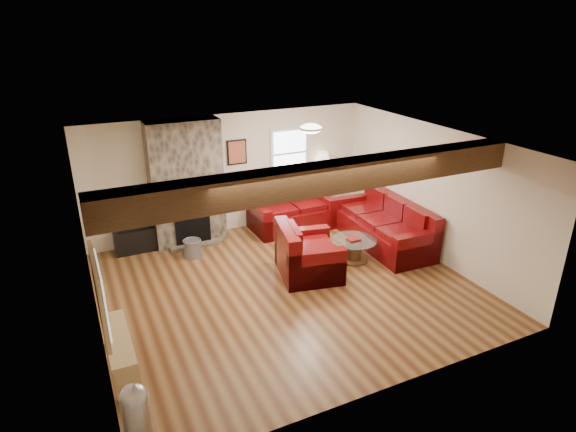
% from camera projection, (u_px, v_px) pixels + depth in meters
% --- Properties ---
extents(room, '(8.00, 8.00, 8.00)m').
position_uv_depth(room, '(286.00, 219.00, 7.75)').
color(room, '#5B3218').
rests_on(room, ground).
extents(floor, '(6.00, 6.00, 0.00)m').
position_uv_depth(floor, '(287.00, 286.00, 8.22)').
color(floor, '#5B3218').
rests_on(floor, ground).
extents(oak_beam, '(6.00, 0.36, 0.38)m').
position_uv_depth(oak_beam, '(327.00, 178.00, 6.31)').
color(oak_beam, black).
rests_on(oak_beam, room).
extents(chimney_breast, '(1.40, 0.67, 2.50)m').
position_uv_depth(chimney_breast, '(187.00, 185.00, 9.45)').
color(chimney_breast, '#353029').
rests_on(chimney_breast, floor).
extents(back_window, '(0.90, 0.08, 1.10)m').
position_uv_depth(back_window, '(289.00, 153.00, 10.44)').
color(back_window, silver).
rests_on(back_window, room).
extents(hatch_window, '(0.08, 1.00, 0.90)m').
position_uv_depth(hatch_window, '(100.00, 294.00, 5.25)').
color(hatch_window, tan).
rests_on(hatch_window, room).
extents(ceiling_dome, '(0.40, 0.40, 0.18)m').
position_uv_depth(ceiling_dome, '(311.00, 130.00, 8.41)').
color(ceiling_dome, white).
rests_on(ceiling_dome, room).
extents(artwork_back, '(0.42, 0.06, 0.52)m').
position_uv_depth(artwork_back, '(237.00, 152.00, 9.91)').
color(artwork_back, black).
rests_on(artwork_back, room).
extents(artwork_right, '(0.06, 0.55, 0.42)m').
position_uv_depth(artwork_right, '(423.00, 163.00, 8.99)').
color(artwork_right, black).
rests_on(artwork_right, room).
extents(sofa_three, '(1.09, 2.42, 0.92)m').
position_uv_depth(sofa_three, '(383.00, 223.00, 9.64)').
color(sofa_three, '#4A0705').
rests_on(sofa_three, floor).
extents(loveseat, '(1.73, 1.01, 0.92)m').
position_uv_depth(loveseat, '(291.00, 208.00, 10.38)').
color(loveseat, '#4A0705').
rests_on(loveseat, floor).
extents(armchair_red, '(1.23, 1.34, 0.93)m').
position_uv_depth(armchair_red, '(309.00, 250.00, 8.47)').
color(armchair_red, '#4A0705').
rests_on(armchair_red, floor).
extents(coffee_table, '(0.85, 0.85, 0.44)m').
position_uv_depth(coffee_table, '(353.00, 250.00, 9.07)').
color(coffee_table, '#4E2F19').
rests_on(coffee_table, floor).
extents(tv_cabinet, '(0.95, 0.38, 0.48)m').
position_uv_depth(tv_cabinet, '(139.00, 239.00, 9.45)').
color(tv_cabinet, black).
rests_on(tv_cabinet, floor).
extents(television, '(0.80, 0.11, 0.46)m').
position_uv_depth(television, '(137.00, 217.00, 9.27)').
color(television, black).
rests_on(television, tv_cabinet).
extents(floor_lamp, '(0.39, 0.39, 1.53)m').
position_uv_depth(floor_lamp, '(323.00, 161.00, 10.69)').
color(floor_lamp, '#B1924A').
rests_on(floor_lamp, floor).
extents(pine_bench, '(0.30, 1.28, 0.48)m').
position_uv_depth(pine_bench, '(120.00, 353.00, 6.22)').
color(pine_bench, tan).
rests_on(pine_bench, floor).
extents(pedal_bin, '(0.33, 0.33, 0.76)m').
position_uv_depth(pedal_bin, '(137.00, 414.00, 5.06)').
color(pedal_bin, '#ADADB2').
rests_on(pedal_bin, floor).
extents(coal_bucket, '(0.37, 0.37, 0.35)m').
position_uv_depth(coal_bucket, '(192.00, 248.00, 9.22)').
color(coal_bucket, gray).
rests_on(coal_bucket, floor).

